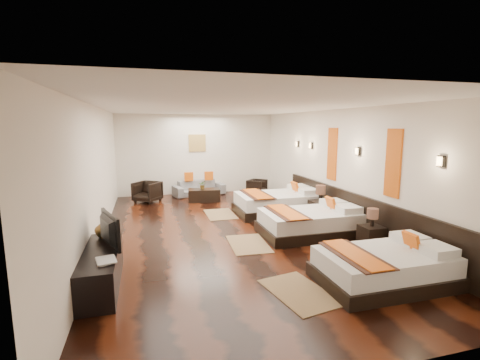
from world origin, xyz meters
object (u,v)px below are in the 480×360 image
object	(u,v)px
armchair_right	(257,187)
table_plant	(203,185)
sofa	(199,188)
tv	(104,230)
nightstand_a	(371,234)
bed_mid	(311,222)
armchair_left	(147,192)
nightstand_b	(320,208)
book	(96,262)
bed_far	(278,203)
tv_console	(102,268)
bed_near	(385,267)
coffee_table	(204,195)
figurine	(105,228)

from	to	relation	value
armchair_right	table_plant	world-z (taller)	table_plant
sofa	tv	bearing A→B (deg)	-124.81
nightstand_a	table_plant	world-z (taller)	nightstand_a
bed_mid	armchair_left	xyz separation A→B (m)	(-3.47, 4.36, 0.05)
sofa	nightstand_b	bearing A→B (deg)	-72.36
bed_mid	book	world-z (taller)	bed_mid
bed_mid	table_plant	bearing A→B (deg)	113.86
table_plant	armchair_left	bearing A→B (deg)	167.50
tv	book	xyz separation A→B (m)	(-0.05, -0.68, -0.24)
bed_far	tv_console	bearing A→B (deg)	-141.47
armchair_left	tv	bearing A→B (deg)	-58.75
nightstand_a	bed_near	bearing A→B (deg)	-118.90
tv_console	coffee_table	bearing A→B (deg)	65.26
nightstand_b	tv	distance (m)	5.38
armchair_left	coffee_table	world-z (taller)	armchair_left
book	armchair_right	size ratio (longest dim) A/B	0.57
table_plant	nightstand_b	bearing A→B (deg)	-50.24
bed_mid	armchair_right	world-z (taller)	bed_mid
tv_console	bed_near	bearing A→B (deg)	-14.33
nightstand_b	tv_console	distance (m)	5.48
bed_near	nightstand_b	xyz separation A→B (m)	(0.75, 3.43, 0.06)
coffee_table	nightstand_a	bearing A→B (deg)	-64.20
tv_console	armchair_left	size ratio (longest dim) A/B	2.48
book	coffee_table	distance (m)	6.38
bed_far	coffee_table	bearing A→B (deg)	130.08
sofa	nightstand_a	bearing A→B (deg)	-81.69
book	bed_mid	bearing A→B (deg)	24.11
bed_near	armchair_right	bearing A→B (deg)	87.86
book	armchair_right	xyz separation A→B (m)	(4.46, 6.45, -0.30)
bed_near	bed_far	distance (m)	4.41
figurine	armchair_right	xyz separation A→B (m)	(4.46, 5.29, -0.45)
nightstand_a	armchair_left	distance (m)	6.91
bed_near	tv_console	size ratio (longest dim) A/B	1.12
nightstand_a	nightstand_b	world-z (taller)	nightstand_b
book	armchair_right	world-z (taller)	book
tv	armchair_left	size ratio (longest dim) A/B	1.23
nightstand_b	book	world-z (taller)	nightstand_b
bed_near	nightstand_a	bearing A→B (deg)	61.10
tv	armchair_right	xyz separation A→B (m)	(4.41, 5.77, -0.54)
figurine	armchair_left	size ratio (longest dim) A/B	0.46
book	figurine	size ratio (longest dim) A/B	1.02
bed_near	armchair_left	size ratio (longest dim) A/B	2.77
coffee_table	bed_far	bearing A→B (deg)	-49.92
nightstand_b	sofa	distance (m)	4.76
nightstand_a	nightstand_b	bearing A→B (deg)	90.00
figurine	armchair_right	size ratio (longest dim) A/B	0.56
bed_near	figurine	size ratio (longest dim) A/B	6.02
nightstand_b	armchair_right	bearing A→B (deg)	97.70
bed_near	armchair_right	xyz separation A→B (m)	(0.26, 7.03, 0.01)
book	table_plant	distance (m)	6.35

